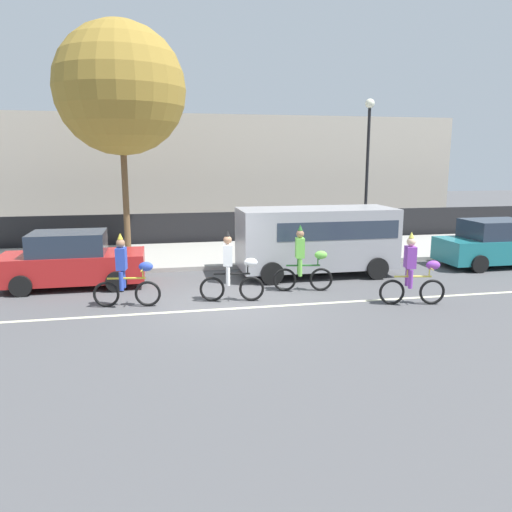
{
  "coord_description": "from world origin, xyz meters",
  "views": [
    {
      "loc": [
        -1.72,
        -12.52,
        3.75
      ],
      "look_at": [
        1.06,
        1.2,
        1.0
      ],
      "focal_mm": 35.0,
      "sensor_mm": 36.0,
      "label": 1
    }
  ],
  "objects_px": {
    "parked_car_teal": "(497,244)",
    "parade_cyclist_purple": "(414,273)",
    "parade_cyclist_cobalt": "(127,275)",
    "parade_cyclist_lime": "(304,262)",
    "parked_car_red": "(72,261)",
    "parked_van_grey": "(318,236)",
    "parade_cyclist_zebra": "(232,270)",
    "street_lamp_post": "(368,152)"
  },
  "relations": [
    {
      "from": "parade_cyclist_purple",
      "to": "parade_cyclist_lime",
      "type": "bearing_deg",
      "value": 142.02
    },
    {
      "from": "parade_cyclist_purple",
      "to": "parade_cyclist_cobalt",
      "type": "bearing_deg",
      "value": 170.07
    },
    {
      "from": "street_lamp_post",
      "to": "parade_cyclist_purple",
      "type": "bearing_deg",
      "value": -104.01
    },
    {
      "from": "parade_cyclist_lime",
      "to": "street_lamp_post",
      "type": "bearing_deg",
      "value": 52.12
    },
    {
      "from": "parade_cyclist_zebra",
      "to": "parade_cyclist_cobalt",
      "type": "bearing_deg",
      "value": 179.31
    },
    {
      "from": "parade_cyclist_purple",
      "to": "parked_car_red",
      "type": "xyz_separation_m",
      "value": [
        -8.94,
        3.71,
        -0.06
      ]
    },
    {
      "from": "parade_cyclist_purple",
      "to": "parked_van_grey",
      "type": "relative_size",
      "value": 0.38
    },
    {
      "from": "street_lamp_post",
      "to": "parked_car_teal",
      "type": "bearing_deg",
      "value": -45.23
    },
    {
      "from": "parade_cyclist_cobalt",
      "to": "parked_car_red",
      "type": "distance_m",
      "value": 2.96
    },
    {
      "from": "parade_cyclist_lime",
      "to": "parked_van_grey",
      "type": "relative_size",
      "value": 0.38
    },
    {
      "from": "parade_cyclist_lime",
      "to": "parked_car_red",
      "type": "relative_size",
      "value": 0.47
    },
    {
      "from": "parade_cyclist_purple",
      "to": "parked_van_grey",
      "type": "height_order",
      "value": "parked_van_grey"
    },
    {
      "from": "parade_cyclist_cobalt",
      "to": "parade_cyclist_zebra",
      "type": "distance_m",
      "value": 2.71
    },
    {
      "from": "parade_cyclist_cobalt",
      "to": "parade_cyclist_lime",
      "type": "xyz_separation_m",
      "value": [
        4.86,
        0.6,
        0.0
      ]
    },
    {
      "from": "parade_cyclist_cobalt",
      "to": "street_lamp_post",
      "type": "bearing_deg",
      "value": 33.5
    },
    {
      "from": "parade_cyclist_lime",
      "to": "parade_cyclist_purple",
      "type": "height_order",
      "value": "same"
    },
    {
      "from": "parade_cyclist_zebra",
      "to": "street_lamp_post",
      "type": "relative_size",
      "value": 0.33
    },
    {
      "from": "parked_van_grey",
      "to": "parked_car_teal",
      "type": "relative_size",
      "value": 1.22
    },
    {
      "from": "parked_car_red",
      "to": "street_lamp_post",
      "type": "height_order",
      "value": "street_lamp_post"
    },
    {
      "from": "parked_van_grey",
      "to": "parked_car_teal",
      "type": "xyz_separation_m",
      "value": [
        6.6,
        0.04,
        -0.5
      ]
    },
    {
      "from": "parade_cyclist_cobalt",
      "to": "street_lamp_post",
      "type": "xyz_separation_m",
      "value": [
        9.07,
        6.0,
        3.15
      ]
    },
    {
      "from": "parade_cyclist_cobalt",
      "to": "parade_cyclist_zebra",
      "type": "bearing_deg",
      "value": -0.69
    },
    {
      "from": "parked_car_teal",
      "to": "street_lamp_post",
      "type": "bearing_deg",
      "value": 134.77
    },
    {
      "from": "parade_cyclist_cobalt",
      "to": "parade_cyclist_lime",
      "type": "height_order",
      "value": "same"
    },
    {
      "from": "parked_car_teal",
      "to": "parade_cyclist_purple",
      "type": "bearing_deg",
      "value": -144.24
    },
    {
      "from": "parade_cyclist_zebra",
      "to": "parade_cyclist_purple",
      "type": "xyz_separation_m",
      "value": [
        4.54,
        -1.24,
        0.0
      ]
    },
    {
      "from": "street_lamp_post",
      "to": "parade_cyclist_zebra",
      "type": "bearing_deg",
      "value": -136.49
    },
    {
      "from": "parade_cyclist_lime",
      "to": "parade_cyclist_purple",
      "type": "bearing_deg",
      "value": -37.98
    },
    {
      "from": "parade_cyclist_zebra",
      "to": "street_lamp_post",
      "type": "bearing_deg",
      "value": 43.51
    },
    {
      "from": "parked_van_grey",
      "to": "parade_cyclist_zebra",
      "type": "bearing_deg",
      "value": -141.88
    },
    {
      "from": "parade_cyclist_lime",
      "to": "parked_car_teal",
      "type": "height_order",
      "value": "parade_cyclist_lime"
    },
    {
      "from": "parade_cyclist_zebra",
      "to": "parade_cyclist_purple",
      "type": "height_order",
      "value": "same"
    },
    {
      "from": "parked_van_grey",
      "to": "street_lamp_post",
      "type": "xyz_separation_m",
      "value": [
        3.15,
        3.51,
        2.71
      ]
    },
    {
      "from": "parade_cyclist_zebra",
      "to": "parade_cyclist_lime",
      "type": "bearing_deg",
      "value": 16.29
    },
    {
      "from": "parade_cyclist_lime",
      "to": "parade_cyclist_purple",
      "type": "distance_m",
      "value": 3.03
    },
    {
      "from": "parade_cyclist_cobalt",
      "to": "street_lamp_post",
      "type": "relative_size",
      "value": 0.33
    },
    {
      "from": "parked_car_red",
      "to": "street_lamp_post",
      "type": "xyz_separation_m",
      "value": [
        10.75,
        3.57,
        3.21
      ]
    },
    {
      "from": "parked_van_grey",
      "to": "parked_car_teal",
      "type": "height_order",
      "value": "parked_van_grey"
    },
    {
      "from": "parade_cyclist_purple",
      "to": "parked_car_red",
      "type": "bearing_deg",
      "value": 157.49
    },
    {
      "from": "street_lamp_post",
      "to": "parked_van_grey",
      "type": "bearing_deg",
      "value": -131.84
    },
    {
      "from": "parked_car_red",
      "to": "parade_cyclist_lime",
      "type": "bearing_deg",
      "value": -15.69
    },
    {
      "from": "parade_cyclist_lime",
      "to": "street_lamp_post",
      "type": "xyz_separation_m",
      "value": [
        4.2,
        5.4,
        3.15
      ]
    }
  ]
}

